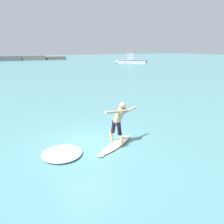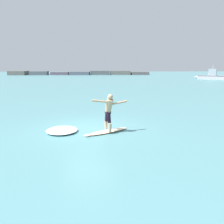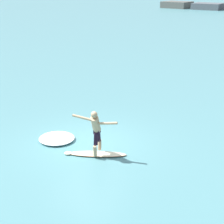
% 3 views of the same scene
% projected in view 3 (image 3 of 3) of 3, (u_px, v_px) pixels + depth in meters
% --- Properties ---
extents(ground_plane, '(200.00, 200.00, 0.00)m').
position_uv_depth(ground_plane, '(87.00, 143.00, 14.47)').
color(ground_plane, teal).
extents(surfboard, '(2.12, 1.47, 0.23)m').
position_uv_depth(surfboard, '(96.00, 154.00, 13.49)').
color(surfboard, beige).
rests_on(surfboard, ground).
extents(surfer, '(1.57, 0.90, 1.69)m').
position_uv_depth(surfer, '(96.00, 128.00, 13.02)').
color(surfer, tan).
rests_on(surfer, surfboard).
extents(wave_foam_at_tail, '(1.62, 1.60, 0.17)m').
position_uv_depth(wave_foam_at_tail, '(57.00, 138.00, 14.69)').
color(wave_foam_at_tail, white).
rests_on(wave_foam_at_tail, ground).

